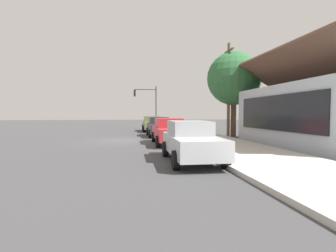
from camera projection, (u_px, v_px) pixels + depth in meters
ground_plane at (125, 140)px, 18.59m from camera, size 120.00×120.00×0.00m
sidewalk_curb at (203, 138)px, 19.42m from camera, size 60.00×4.20×0.16m
car_olive at (152, 124)px, 27.93m from camera, size 4.92×2.13×1.59m
car_charcoal at (159, 126)px, 21.98m from camera, size 4.49×1.97×1.59m
car_cherry at (169, 131)px, 16.47m from camera, size 4.81×2.01×1.59m
car_silver at (191, 141)px, 10.51m from camera, size 4.57×2.01×1.59m
storefront_building at (333, 113)px, 15.43m from camera, size 10.76×7.46×5.55m
shade_tree at (234, 79)px, 21.53m from camera, size 4.32×4.32×6.88m
traffic_light_main at (147, 100)px, 32.37m from camera, size 0.37×2.79×5.20m
utility_pole_wooden at (229, 88)px, 21.29m from camera, size 1.80×0.24×7.50m
fire_hydrant_red at (187, 134)px, 18.11m from camera, size 0.22×0.22×0.71m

